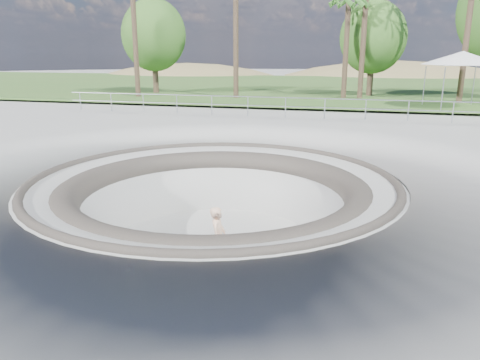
{
  "coord_description": "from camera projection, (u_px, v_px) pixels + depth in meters",
  "views": [
    {
      "loc": [
        3.94,
        -11.98,
        3.47
      ],
      "look_at": [
        0.63,
        0.5,
        -0.1
      ],
      "focal_mm": 35.0,
      "sensor_mm": 36.0,
      "label": 1
    }
  ],
  "objects": [
    {
      "name": "ground",
      "position": [
        214.0,
        180.0,
        13.06
      ],
      "size": [
        180.0,
        180.0,
        0.0
      ],
      "primitive_type": "plane",
      "color": "#A6A6A1",
      "rests_on": "ground"
    },
    {
      "name": "bushy_tree_mid",
      "position": [
        373.0,
        37.0,
        33.77
      ],
      "size": [
        4.77,
        4.33,
        6.87
      ],
      "color": "brown",
      "rests_on": "ground"
    },
    {
      "name": "skateboard",
      "position": [
        218.0,
        268.0,
        11.84
      ],
      "size": [
        0.86,
        0.38,
        0.09
      ],
      "color": "brown",
      "rests_on": "ground"
    },
    {
      "name": "safety_railing",
      "position": [
        285.0,
        107.0,
        24.06
      ],
      "size": [
        25.0,
        0.06,
        1.03
      ],
      "color": "#999CA2",
      "rests_on": "ground"
    },
    {
      "name": "grass_strip",
      "position": [
        323.0,
        86.0,
        44.68
      ],
      "size": [
        180.0,
        36.0,
        0.12
      ],
      "color": "#376026",
      "rests_on": "ground"
    },
    {
      "name": "canopy_white",
      "position": [
        463.0,
        58.0,
        26.74
      ],
      "size": [
        6.17,
        6.17,
        3.2
      ],
      "color": "#999CA2",
      "rests_on": "ground"
    },
    {
      "name": "bushy_tree_left",
      "position": [
        154.0,
        35.0,
        35.97
      ],
      "size": [
        5.01,
        4.55,
        7.22
      ],
      "color": "brown",
      "rests_on": "ground"
    },
    {
      "name": "skater",
      "position": [
        218.0,
        238.0,
        11.62
      ],
      "size": [
        0.43,
        0.61,
        1.61
      ],
      "primitive_type": "imported",
      "rotation": [
        0.0,
        0.0,
        1.64
      ],
      "color": "beige",
      "rests_on": "skateboard"
    },
    {
      "name": "distant_hills",
      "position": [
        362.0,
        127.0,
        67.26
      ],
      "size": [
        103.2,
        45.0,
        28.6
      ],
      "color": "olive",
      "rests_on": "ground"
    },
    {
      "name": "skate_bowl",
      "position": [
        215.0,
        240.0,
        13.55
      ],
      "size": [
        14.0,
        14.0,
        4.1
      ],
      "color": "#A6A6A1",
      "rests_on": "ground"
    }
  ]
}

